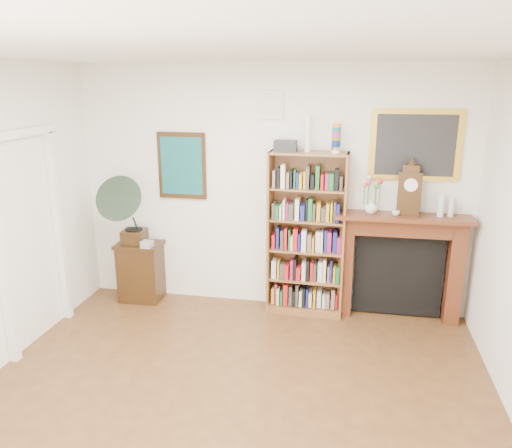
{
  "coord_description": "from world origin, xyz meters",
  "views": [
    {
      "loc": [
        0.89,
        -3.04,
        2.61
      ],
      "look_at": [
        0.0,
        1.6,
        1.25
      ],
      "focal_mm": 35.0,
      "sensor_mm": 36.0,
      "label": 1
    }
  ],
  "objects_px": {
    "bottle_left": "(441,205)",
    "bottle_right": "(451,207)",
    "side_cabinet": "(141,271)",
    "mantel_clock": "(410,191)",
    "gramophone": "(127,206)",
    "flower_vase": "(371,206)",
    "fireplace": "(400,257)",
    "cd_stack": "(147,244)",
    "teacup": "(396,213)",
    "bookshelf": "(307,226)"
  },
  "relations": [
    {
      "from": "bottle_left",
      "to": "bottle_right",
      "type": "xyz_separation_m",
      "value": [
        0.11,
        0.03,
        -0.02
      ]
    },
    {
      "from": "side_cabinet",
      "to": "mantel_clock",
      "type": "bearing_deg",
      "value": -0.65
    },
    {
      "from": "gramophone",
      "to": "side_cabinet",
      "type": "bearing_deg",
      "value": 60.77
    },
    {
      "from": "flower_vase",
      "to": "bottle_left",
      "type": "bearing_deg",
      "value": -0.1
    },
    {
      "from": "fireplace",
      "to": "side_cabinet",
      "type": "bearing_deg",
      "value": -178.73
    },
    {
      "from": "fireplace",
      "to": "bottle_right",
      "type": "bearing_deg",
      "value": -2.21
    },
    {
      "from": "cd_stack",
      "to": "teacup",
      "type": "distance_m",
      "value": 2.84
    },
    {
      "from": "cd_stack",
      "to": "mantel_clock",
      "type": "distance_m",
      "value": 3.02
    },
    {
      "from": "side_cabinet",
      "to": "teacup",
      "type": "relative_size",
      "value": 8.9
    },
    {
      "from": "gramophone",
      "to": "cd_stack",
      "type": "xyz_separation_m",
      "value": [
        0.22,
        0.01,
        -0.45
      ]
    },
    {
      "from": "side_cabinet",
      "to": "teacup",
      "type": "distance_m",
      "value": 3.09
    },
    {
      "from": "mantel_clock",
      "to": "teacup",
      "type": "xyz_separation_m",
      "value": [
        -0.13,
        -0.05,
        -0.23
      ]
    },
    {
      "from": "flower_vase",
      "to": "bottle_right",
      "type": "distance_m",
      "value": 0.83
    },
    {
      "from": "gramophone",
      "to": "flower_vase",
      "type": "relative_size",
      "value": 5.63
    },
    {
      "from": "side_cabinet",
      "to": "bottle_left",
      "type": "xyz_separation_m",
      "value": [
        3.41,
        0.07,
        0.98
      ]
    },
    {
      "from": "cd_stack",
      "to": "bottle_right",
      "type": "relative_size",
      "value": 0.6
    },
    {
      "from": "gramophone",
      "to": "mantel_clock",
      "type": "bearing_deg",
      "value": -0.74
    },
    {
      "from": "gramophone",
      "to": "bottle_left",
      "type": "bearing_deg",
      "value": -0.95
    },
    {
      "from": "gramophone",
      "to": "bottle_left",
      "type": "xyz_separation_m",
      "value": [
        3.48,
        0.2,
        0.12
      ]
    },
    {
      "from": "fireplace",
      "to": "mantel_clock",
      "type": "distance_m",
      "value": 0.76
    },
    {
      "from": "gramophone",
      "to": "bottle_left",
      "type": "height_order",
      "value": "gramophone"
    },
    {
      "from": "cd_stack",
      "to": "fireplace",
      "type": "bearing_deg",
      "value": 4.64
    },
    {
      "from": "bottle_left",
      "to": "side_cabinet",
      "type": "bearing_deg",
      "value": -178.86
    },
    {
      "from": "gramophone",
      "to": "mantel_clock",
      "type": "xyz_separation_m",
      "value": [
        3.14,
        0.19,
        0.27
      ]
    },
    {
      "from": "mantel_clock",
      "to": "teacup",
      "type": "height_order",
      "value": "mantel_clock"
    },
    {
      "from": "side_cabinet",
      "to": "cd_stack",
      "type": "relative_size",
      "value": 6.05
    },
    {
      "from": "gramophone",
      "to": "bottle_right",
      "type": "xyz_separation_m",
      "value": [
        3.58,
        0.23,
        0.1
      ]
    },
    {
      "from": "side_cabinet",
      "to": "bottle_right",
      "type": "distance_m",
      "value": 3.65
    },
    {
      "from": "flower_vase",
      "to": "bottle_left",
      "type": "distance_m",
      "value": 0.72
    },
    {
      "from": "fireplace",
      "to": "gramophone",
      "type": "relative_size",
      "value": 1.67
    },
    {
      "from": "mantel_clock",
      "to": "side_cabinet",
      "type": "bearing_deg",
      "value": -168.09
    },
    {
      "from": "fireplace",
      "to": "bottle_left",
      "type": "bearing_deg",
      "value": -6.84
    },
    {
      "from": "side_cabinet",
      "to": "flower_vase",
      "type": "relative_size",
      "value": 4.72
    },
    {
      "from": "side_cabinet",
      "to": "fireplace",
      "type": "xyz_separation_m",
      "value": [
        3.04,
        0.11,
        0.36
      ]
    },
    {
      "from": "bookshelf",
      "to": "gramophone",
      "type": "xyz_separation_m",
      "value": [
        -2.07,
        -0.17,
        0.17
      ]
    },
    {
      "from": "gramophone",
      "to": "fireplace",
      "type": "bearing_deg",
      "value": 0.17
    },
    {
      "from": "flower_vase",
      "to": "bottle_left",
      "type": "relative_size",
      "value": 0.64
    },
    {
      "from": "side_cabinet",
      "to": "bottle_left",
      "type": "bearing_deg",
      "value": -0.63
    },
    {
      "from": "bookshelf",
      "to": "bottle_right",
      "type": "distance_m",
      "value": 1.54
    },
    {
      "from": "side_cabinet",
      "to": "cd_stack",
      "type": "height_order",
      "value": "cd_stack"
    },
    {
      "from": "mantel_clock",
      "to": "bottle_left",
      "type": "distance_m",
      "value": 0.36
    },
    {
      "from": "bottle_left",
      "to": "bottle_right",
      "type": "relative_size",
      "value": 1.2
    },
    {
      "from": "fireplace",
      "to": "flower_vase",
      "type": "relative_size",
      "value": 9.42
    },
    {
      "from": "bookshelf",
      "to": "teacup",
      "type": "height_order",
      "value": "bookshelf"
    },
    {
      "from": "fireplace",
      "to": "bookshelf",
      "type": "bearing_deg",
      "value": -176.98
    },
    {
      "from": "cd_stack",
      "to": "bottle_right",
      "type": "xyz_separation_m",
      "value": [
        3.37,
        0.22,
        0.55
      ]
    },
    {
      "from": "gramophone",
      "to": "teacup",
      "type": "distance_m",
      "value": 3.02
    },
    {
      "from": "side_cabinet",
      "to": "gramophone",
      "type": "bearing_deg",
      "value": -116.76
    },
    {
      "from": "gramophone",
      "to": "bottle_right",
      "type": "relative_size",
      "value": 4.33
    },
    {
      "from": "teacup",
      "to": "bottle_right",
      "type": "relative_size",
      "value": 0.41
    }
  ]
}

